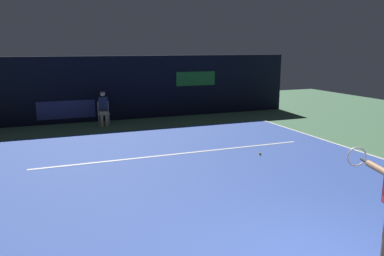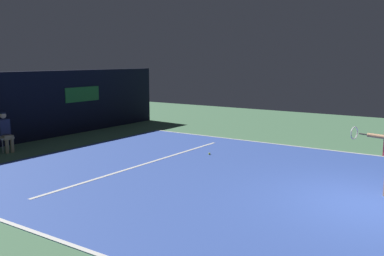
{
  "view_description": "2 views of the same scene",
  "coord_description": "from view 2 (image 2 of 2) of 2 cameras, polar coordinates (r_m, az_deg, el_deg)",
  "views": [
    {
      "loc": [
        -3.48,
        -3.53,
        2.96
      ],
      "look_at": [
        -0.13,
        4.93,
        1.05
      ],
      "focal_mm": 36.32,
      "sensor_mm": 36.0,
      "label": 1
    },
    {
      "loc": [
        -9.36,
        -1.61,
        3.02
      ],
      "look_at": [
        0.81,
        5.25,
        1.07
      ],
      "focal_mm": 40.21,
      "sensor_mm": 36.0,
      "label": 2
    }
  ],
  "objects": [
    {
      "name": "line_judge_on_chair",
      "position": [
        15.44,
        -23.57,
        -0.42
      ],
      "size": [
        0.48,
        0.56,
        1.32
      ],
      "color": "white",
      "rests_on": "ground"
    },
    {
      "name": "line_service",
      "position": [
        12.66,
        -6.24,
        -4.75
      ],
      "size": [
        7.8,
        0.1,
        0.01
      ],
      "primitive_type": "cube",
      "color": "white",
      "rests_on": "court_surface"
    },
    {
      "name": "back_wall",
      "position": [
        16.89,
        -22.03,
        2.52
      ],
      "size": [
        14.54,
        0.33,
        2.6
      ],
      "color": "black",
      "rests_on": "ground"
    },
    {
      "name": "court_surface",
      "position": [
        11.56,
        1.05,
        -6.09
      ],
      "size": [
        10.0,
        10.91,
        0.01
      ],
      "primitive_type": "cube",
      "color": "#3856B2",
      "rests_on": "ground"
    },
    {
      "name": "tennis_ball",
      "position": [
        13.8,
        2.33,
        -3.42
      ],
      "size": [
        0.07,
        0.07,
        0.07
      ],
      "primitive_type": "sphere",
      "color": "#CCE033",
      "rests_on": "court_surface"
    },
    {
      "name": "line_sideline_left",
      "position": [
        15.83,
        10.86,
        -2.07
      ],
      "size": [
        0.1,
        10.91,
        0.01
      ],
      "primitive_type": "cube",
      "color": "white",
      "rests_on": "court_surface"
    },
    {
      "name": "line_sideline_right",
      "position": [
        8.08,
        -18.99,
        -13.32
      ],
      "size": [
        0.1,
        10.91,
        0.01
      ],
      "primitive_type": "cube",
      "color": "white",
      "rests_on": "court_surface"
    },
    {
      "name": "ground_plane",
      "position": [
        11.56,
        1.05,
        -6.12
      ],
      "size": [
        29.44,
        29.44,
        0.0
      ],
      "primitive_type": "plane",
      "color": "#4C7A56"
    }
  ]
}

